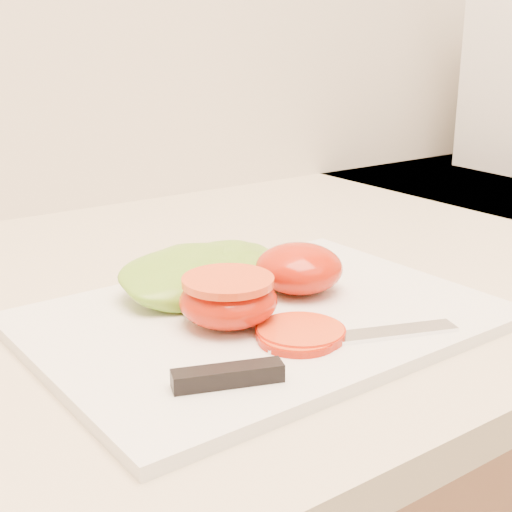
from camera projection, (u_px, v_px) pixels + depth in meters
cutting_board at (263, 318)px, 0.57m from camera, size 0.36×0.27×0.01m
tomato_half_dome at (299, 268)px, 0.61m from camera, size 0.08×0.08×0.04m
tomato_half_cut at (228, 298)px, 0.54m from camera, size 0.08×0.08×0.04m
tomato_slice_0 at (301, 332)px, 0.53m from camera, size 0.06×0.06×0.01m
tomato_slice_1 at (298, 338)px, 0.52m from camera, size 0.06×0.06×0.01m
lettuce_leaf_0 at (197, 275)px, 0.61m from camera, size 0.17×0.14×0.03m
lettuce_leaf_1 at (236, 265)px, 0.64m from camera, size 0.14×0.13×0.03m
knife at (285, 359)px, 0.48m from camera, size 0.23×0.07×0.01m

